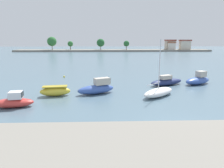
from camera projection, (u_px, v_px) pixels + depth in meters
ground_plane at (178, 133)px, 14.58m from camera, size 400.00×400.00×0.00m
moored_boat_0 at (13, 102)px, 20.16m from camera, size 4.10×2.09×1.57m
moored_boat_1 at (55, 91)px, 24.24m from camera, size 3.65×1.73×1.19m
moored_boat_2 at (97, 88)px, 25.23m from camera, size 4.93×3.38×1.91m
moored_boat_3 at (159, 92)px, 24.10m from camera, size 4.96×4.64×6.57m
moored_boat_4 at (166, 81)px, 30.05m from camera, size 5.74×3.91×1.49m
moored_boat_5 at (198, 80)px, 30.66m from camera, size 5.00×3.82×1.93m
mooring_buoy_0 at (64, 77)px, 36.30m from camera, size 0.31×0.31×0.31m
distant_shoreline at (119, 48)px, 119.53m from camera, size 111.71×10.63×8.27m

